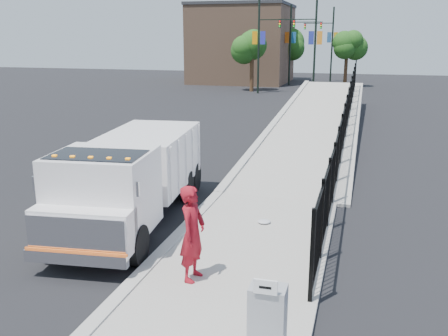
# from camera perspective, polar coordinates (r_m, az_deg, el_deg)

# --- Properties ---
(ground) EXTENTS (120.00, 120.00, 0.00)m
(ground) POSITION_cam_1_polar(r_m,az_deg,el_deg) (12.43, -5.86, -8.73)
(ground) COLOR black
(ground) RESTS_ON ground
(sidewalk) EXTENTS (3.55, 12.00, 0.12)m
(sidewalk) POSITION_cam_1_polar(r_m,az_deg,el_deg) (10.15, 0.33, -14.01)
(sidewalk) COLOR #9E998E
(sidewalk) RESTS_ON ground
(curb) EXTENTS (0.30, 12.00, 0.16)m
(curb) POSITION_cam_1_polar(r_m,az_deg,el_deg) (10.75, -9.85, -12.37)
(curb) COLOR #ADAAA3
(curb) RESTS_ON ground
(ramp) EXTENTS (3.95, 24.06, 3.19)m
(ramp) POSITION_cam_1_polar(r_m,az_deg,el_deg) (27.11, 10.92, 4.05)
(ramp) COLOR #9E998E
(ramp) RESTS_ON ground
(iron_fence) EXTENTS (0.10, 28.00, 1.80)m
(iron_fence) POSITION_cam_1_polar(r_m,az_deg,el_deg) (22.94, 13.68, 4.25)
(iron_fence) COLOR black
(iron_fence) RESTS_ON ground
(truck) EXTENTS (3.00, 7.31, 2.44)m
(truck) POSITION_cam_1_polar(r_m,az_deg,el_deg) (13.54, -10.63, -0.77)
(truck) COLOR black
(truck) RESTS_ON ground
(worker) EXTENTS (0.54, 0.77, 1.99)m
(worker) POSITION_cam_1_polar(r_m,az_deg,el_deg) (10.13, -3.62, -7.46)
(worker) COLOR maroon
(worker) RESTS_ON sidewalk
(utility_cabinet) EXTENTS (0.55, 0.40, 1.25)m
(utility_cabinet) POSITION_cam_1_polar(r_m,az_deg,el_deg) (7.92, 4.97, -17.35)
(utility_cabinet) COLOR gray
(utility_cabinet) RESTS_ON sidewalk
(arrow_sign) EXTENTS (0.35, 0.04, 0.22)m
(arrow_sign) POSITION_cam_1_polar(r_m,az_deg,el_deg) (7.36, 4.76, -13.40)
(arrow_sign) COLOR white
(arrow_sign) RESTS_ON utility_cabinet
(debris) EXTENTS (0.35, 0.35, 0.09)m
(debris) POSITION_cam_1_polar(r_m,az_deg,el_deg) (13.44, 4.59, -6.09)
(debris) COLOR silver
(debris) RESTS_ON sidewalk
(light_pole_0) EXTENTS (3.77, 0.22, 8.00)m
(light_pole_0) POSITION_cam_1_polar(r_m,az_deg,el_deg) (44.77, 4.37, 14.06)
(light_pole_0) COLOR black
(light_pole_0) RESTS_ON ground
(light_pole_1) EXTENTS (3.77, 0.22, 8.00)m
(light_pole_1) POSITION_cam_1_polar(r_m,az_deg,el_deg) (44.04, 9.96, 13.88)
(light_pole_1) COLOR black
(light_pole_1) RESTS_ON ground
(light_pole_2) EXTENTS (3.78, 0.22, 8.00)m
(light_pole_2) POSITION_cam_1_polar(r_m,az_deg,el_deg) (52.96, 7.90, 14.09)
(light_pole_2) COLOR black
(light_pole_2) RESTS_ON ground
(light_pole_3) EXTENTS (3.78, 0.22, 8.00)m
(light_pole_3) POSITION_cam_1_polar(r_m,az_deg,el_deg) (57.60, 11.95, 13.96)
(light_pole_3) COLOR black
(light_pole_3) RESTS_ON ground
(tree_0) EXTENTS (2.72, 2.72, 5.36)m
(tree_0) POSITION_cam_1_polar(r_m,az_deg,el_deg) (46.38, 3.23, 13.60)
(tree_0) COLOR #382314
(tree_0) RESTS_ON ground
(tree_1) EXTENTS (2.22, 2.22, 5.11)m
(tree_1) POSITION_cam_1_polar(r_m,az_deg,el_deg) (51.82, 13.89, 13.29)
(tree_1) COLOR #382314
(tree_1) RESTS_ON ground
(tree_2) EXTENTS (3.24, 3.24, 5.62)m
(tree_2) POSITION_cam_1_polar(r_m,az_deg,el_deg) (57.91, 7.53, 13.76)
(tree_2) COLOR #382314
(tree_2) RESTS_ON ground
(building) EXTENTS (10.00, 10.00, 8.00)m
(building) POSITION_cam_1_polar(r_m,az_deg,el_deg) (56.17, 2.10, 13.88)
(building) COLOR #8C664C
(building) RESTS_ON ground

